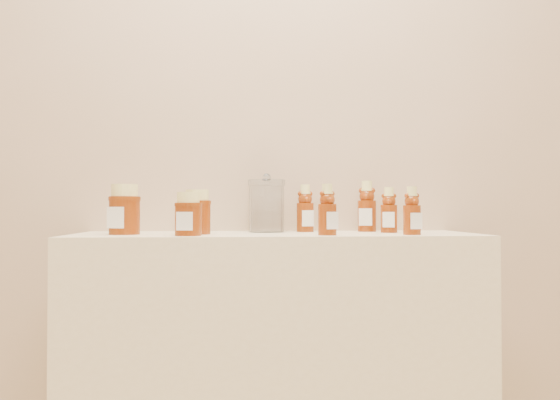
{
  "coord_description": "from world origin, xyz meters",
  "views": [
    {
      "loc": [
        -0.12,
        -0.09,
        0.97
      ],
      "look_at": [
        0.01,
        1.52,
        1.0
      ],
      "focal_mm": 35.0,
      "sensor_mm": 36.0,
      "label": 1
    }
  ],
  "objects_px": {
    "display_table": "(276,384)",
    "honey_jar_left": "(125,209)",
    "bear_bottle_front_left": "(327,206)",
    "bear_bottle_back_left": "(305,205)",
    "glass_canister": "(267,204)"
  },
  "relations": [
    {
      "from": "display_table",
      "to": "bear_bottle_back_left",
      "type": "xyz_separation_m",
      "value": [
        0.1,
        0.11,
        0.54
      ]
    },
    {
      "from": "display_table",
      "to": "glass_canister",
      "type": "relative_size",
      "value": 6.61
    },
    {
      "from": "display_table",
      "to": "bear_bottle_back_left",
      "type": "relative_size",
      "value": 6.98
    },
    {
      "from": "bear_bottle_front_left",
      "to": "honey_jar_left",
      "type": "xyz_separation_m",
      "value": [
        -0.58,
        0.09,
        -0.01
      ]
    },
    {
      "from": "glass_canister",
      "to": "bear_bottle_front_left",
      "type": "bearing_deg",
      "value": -54.85
    },
    {
      "from": "bear_bottle_back_left",
      "to": "glass_canister",
      "type": "bearing_deg",
      "value": 172.55
    },
    {
      "from": "honey_jar_left",
      "to": "glass_canister",
      "type": "distance_m",
      "value": 0.44
    },
    {
      "from": "bear_bottle_front_left",
      "to": "honey_jar_left",
      "type": "height_order",
      "value": "bear_bottle_front_left"
    },
    {
      "from": "bear_bottle_front_left",
      "to": "honey_jar_left",
      "type": "relative_size",
      "value": 1.12
    },
    {
      "from": "display_table",
      "to": "glass_canister",
      "type": "bearing_deg",
      "value": 103.35
    },
    {
      "from": "display_table",
      "to": "honey_jar_left",
      "type": "xyz_separation_m",
      "value": [
        -0.44,
        -0.03,
        0.52
      ]
    },
    {
      "from": "bear_bottle_back_left",
      "to": "glass_canister",
      "type": "distance_m",
      "value": 0.12
    },
    {
      "from": "display_table",
      "to": "honey_jar_left",
      "type": "distance_m",
      "value": 0.68
    },
    {
      "from": "bear_bottle_back_left",
      "to": "glass_canister",
      "type": "relative_size",
      "value": 0.95
    },
    {
      "from": "bear_bottle_back_left",
      "to": "bear_bottle_front_left",
      "type": "distance_m",
      "value": 0.23
    }
  ]
}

